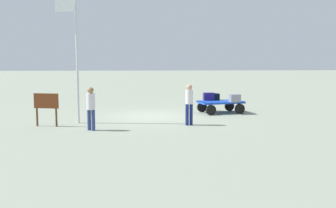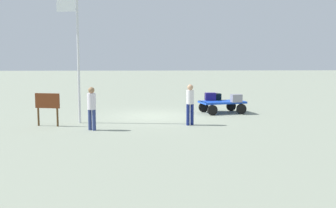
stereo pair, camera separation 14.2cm
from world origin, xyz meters
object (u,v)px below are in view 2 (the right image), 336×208
(suitcase_grey, at_px, (211,97))
(suitcase_olive, at_px, (236,98))
(luggage_cart, at_px, (222,104))
(suitcase_dark, at_px, (211,96))
(worker_lead, at_px, (190,102))
(suitcase_navy, at_px, (215,97))
(worker_trailing, at_px, (92,105))
(signboard, at_px, (47,104))
(flagpole, at_px, (76,50))

(suitcase_grey, relative_size, suitcase_olive, 0.93)
(luggage_cart, xyz_separation_m, suitcase_dark, (0.46, -0.64, 0.33))
(suitcase_grey, relative_size, worker_lead, 0.31)
(luggage_cart, distance_m, suitcase_navy, 0.65)
(suitcase_dark, bearing_deg, worker_trailing, 43.88)
(luggage_cart, height_order, suitcase_grey, suitcase_grey)
(suitcase_dark, relative_size, worker_trailing, 0.42)
(worker_trailing, bearing_deg, signboard, -27.51)
(suitcase_grey, distance_m, suitcase_olive, 1.41)
(suitcase_dark, xyz_separation_m, suitcase_grey, (0.06, 0.27, 0.01))
(worker_trailing, height_order, flagpole, flagpole)
(suitcase_dark, relative_size, suitcase_grey, 1.34)
(suitcase_navy, bearing_deg, signboard, 28.14)
(luggage_cart, bearing_deg, flagpole, 22.17)
(luggage_cart, height_order, suitcase_navy, suitcase_navy)
(suitcase_olive, bearing_deg, suitcase_grey, -34.99)
(suitcase_olive, relative_size, worker_trailing, 0.33)
(suitcase_dark, bearing_deg, flagpole, 28.38)
(suitcase_navy, bearing_deg, suitcase_grey, 29.24)
(worker_trailing, bearing_deg, suitcase_olive, -147.80)
(suitcase_grey, distance_m, worker_trailing, 7.19)
(worker_trailing, bearing_deg, worker_lead, -165.22)
(suitcase_grey, relative_size, worker_trailing, 0.31)
(suitcase_olive, bearing_deg, signboard, 20.00)
(suitcase_olive, height_order, signboard, signboard)
(suitcase_olive, distance_m, suitcase_navy, 1.31)
(suitcase_dark, distance_m, worker_trailing, 7.42)
(suitcase_dark, relative_size, suitcase_navy, 1.16)
(suitcase_navy, bearing_deg, worker_lead, 67.41)
(worker_lead, xyz_separation_m, signboard, (5.83, 0.02, -0.07))
(suitcase_dark, xyz_separation_m, worker_trailing, (5.35, 5.14, 0.18))
(suitcase_navy, height_order, signboard, signboard)
(suitcase_olive, bearing_deg, worker_trailing, 32.20)
(suitcase_dark, height_order, worker_trailing, worker_trailing)
(suitcase_olive, distance_m, worker_lead, 3.97)
(suitcase_olive, xyz_separation_m, suitcase_navy, (0.90, -0.95, -0.03))
(worker_trailing, bearing_deg, suitcase_dark, -136.12)
(suitcase_grey, distance_m, flagpole, 7.27)
(suitcase_navy, height_order, worker_lead, worker_lead)
(suitcase_olive, height_order, worker_trailing, worker_trailing)
(suitcase_navy, relative_size, worker_trailing, 0.36)
(suitcase_olive, height_order, worker_lead, worker_lead)
(suitcase_navy, bearing_deg, suitcase_olive, 133.47)
(suitcase_olive, bearing_deg, suitcase_dark, -44.61)
(suitcase_grey, height_order, worker_trailing, worker_trailing)
(signboard, bearing_deg, suitcase_dark, -150.43)
(luggage_cart, height_order, suitcase_dark, suitcase_dark)
(suitcase_dark, relative_size, signboard, 0.52)
(suitcase_olive, relative_size, flagpole, 0.10)
(suitcase_dark, distance_m, suitcase_olive, 1.54)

